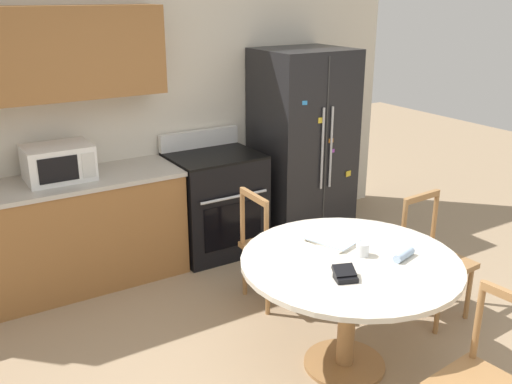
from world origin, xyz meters
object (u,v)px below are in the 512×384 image
(microwave, at_px, (58,163))
(dining_chair_far, at_px, (272,248))
(candle_glass, at_px, (363,250))
(wallet, at_px, (345,275))
(refrigerator, at_px, (302,144))
(oven_range, at_px, (215,202))
(dining_chair_right, at_px, (434,261))

(microwave, bearing_deg, dining_chair_far, -40.90)
(dining_chair_far, bearing_deg, candle_glass, 2.79)
(dining_chair_far, xyz_separation_m, wallet, (-0.26, -1.13, 0.35))
(wallet, bearing_deg, candle_glass, 31.59)
(refrigerator, relative_size, dining_chair_far, 1.98)
(refrigerator, relative_size, candle_glass, 22.32)
(dining_chair_far, relative_size, wallet, 5.61)
(oven_range, bearing_deg, refrigerator, -2.44)
(refrigerator, distance_m, dining_chair_right, 1.84)
(oven_range, height_order, wallet, oven_range)
(oven_range, xyz_separation_m, microwave, (-1.32, 0.06, 0.57))
(microwave, relative_size, dining_chair_right, 0.55)
(refrigerator, relative_size, microwave, 3.60)
(oven_range, height_order, microwave, microwave)
(oven_range, bearing_deg, wallet, -98.37)
(microwave, height_order, wallet, microwave)
(oven_range, height_order, dining_chair_right, oven_range)
(wallet, bearing_deg, dining_chair_far, 77.07)
(microwave, bearing_deg, dining_chair_right, -41.37)
(refrigerator, xyz_separation_m, dining_chair_far, (-0.99, -0.99, -0.46))
(dining_chair_right, bearing_deg, refrigerator, -96.98)
(refrigerator, relative_size, dining_chair_right, 1.98)
(oven_range, bearing_deg, microwave, 177.40)
(dining_chair_right, height_order, wallet, dining_chair_right)
(wallet, bearing_deg, microwave, 114.24)
(refrigerator, height_order, oven_range, refrigerator)
(microwave, relative_size, candle_glass, 6.21)
(dining_chair_right, relative_size, dining_chair_far, 1.00)
(refrigerator, distance_m, wallet, 2.46)
(refrigerator, distance_m, candle_glass, 2.17)
(refrigerator, xyz_separation_m, wallet, (-1.25, -2.12, -0.11))
(microwave, relative_size, wallet, 3.09)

